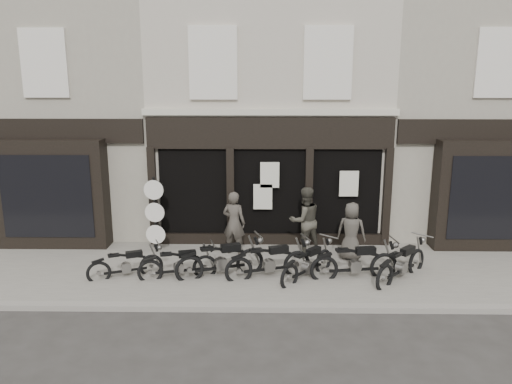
{
  "coord_description": "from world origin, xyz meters",
  "views": [
    {
      "loc": [
        -0.19,
        -11.38,
        5.05
      ],
      "look_at": [
        -0.38,
        1.6,
        2.02
      ],
      "focal_mm": 35.0,
      "sensor_mm": 36.0,
      "label": 1
    }
  ],
  "objects_px": {
    "man_left": "(234,223)",
    "man_right": "(351,231)",
    "motorcycle_5": "(355,265)",
    "motorcycle_4": "(308,266)",
    "motorcycle_6": "(402,267)",
    "motorcycle_2": "(221,263)",
    "advert_sign_post": "(155,218)",
    "motorcycle_1": "(179,267)",
    "motorcycle_0": "(126,267)",
    "man_centre": "(305,220)",
    "motorcycle_3": "(269,265)"
  },
  "relations": [
    {
      "from": "man_left",
      "to": "man_right",
      "type": "distance_m",
      "value": 3.25
    },
    {
      "from": "motorcycle_3",
      "to": "man_right",
      "type": "height_order",
      "value": "man_right"
    },
    {
      "from": "motorcycle_4",
      "to": "motorcycle_6",
      "type": "bearing_deg",
      "value": -49.94
    },
    {
      "from": "motorcycle_4",
      "to": "advert_sign_post",
      "type": "relative_size",
      "value": 0.73
    },
    {
      "from": "man_centre",
      "to": "motorcycle_3",
      "type": "bearing_deg",
      "value": 39.32
    },
    {
      "from": "man_right",
      "to": "motorcycle_5",
      "type": "bearing_deg",
      "value": 104.77
    },
    {
      "from": "motorcycle_3",
      "to": "advert_sign_post",
      "type": "xyz_separation_m",
      "value": [
        -3.22,
        1.73,
        0.69
      ]
    },
    {
      "from": "motorcycle_4",
      "to": "man_right",
      "type": "xyz_separation_m",
      "value": [
        1.28,
        1.25,
        0.53
      ]
    },
    {
      "from": "man_left",
      "to": "advert_sign_post",
      "type": "bearing_deg",
      "value": 15.48
    },
    {
      "from": "motorcycle_0",
      "to": "man_right",
      "type": "distance_m",
      "value": 6.01
    },
    {
      "from": "motorcycle_2",
      "to": "motorcycle_4",
      "type": "relative_size",
      "value": 1.32
    },
    {
      "from": "man_left",
      "to": "man_right",
      "type": "bearing_deg",
      "value": -169.33
    },
    {
      "from": "motorcycle_2",
      "to": "motorcycle_3",
      "type": "xyz_separation_m",
      "value": [
        1.21,
        -0.05,
        -0.01
      ]
    },
    {
      "from": "motorcycle_2",
      "to": "advert_sign_post",
      "type": "xyz_separation_m",
      "value": [
        -2.0,
        1.68,
        0.68
      ]
    },
    {
      "from": "motorcycle_2",
      "to": "man_centre",
      "type": "xyz_separation_m",
      "value": [
        2.23,
        1.68,
        0.64
      ]
    },
    {
      "from": "motorcycle_1",
      "to": "motorcycle_5",
      "type": "bearing_deg",
      "value": -13.83
    },
    {
      "from": "motorcycle_1",
      "to": "man_centre",
      "type": "relative_size",
      "value": 1.02
    },
    {
      "from": "motorcycle_0",
      "to": "motorcycle_4",
      "type": "relative_size",
      "value": 1.06
    },
    {
      "from": "motorcycle_3",
      "to": "motorcycle_6",
      "type": "distance_m",
      "value": 3.3
    },
    {
      "from": "man_left",
      "to": "motorcycle_3",
      "type": "bearing_deg",
      "value": 138.53
    },
    {
      "from": "motorcycle_2",
      "to": "man_right",
      "type": "distance_m",
      "value": 3.69
    },
    {
      "from": "motorcycle_0",
      "to": "motorcycle_1",
      "type": "bearing_deg",
      "value": -24.02
    },
    {
      "from": "motorcycle_2",
      "to": "man_left",
      "type": "distance_m",
      "value": 1.71
    },
    {
      "from": "motorcycle_4",
      "to": "motorcycle_1",
      "type": "bearing_deg",
      "value": 132.96
    },
    {
      "from": "motorcycle_3",
      "to": "man_left",
      "type": "relative_size",
      "value": 1.2
    },
    {
      "from": "motorcycle_0",
      "to": "motorcycle_2",
      "type": "relative_size",
      "value": 0.81
    },
    {
      "from": "motorcycle_2",
      "to": "motorcycle_3",
      "type": "height_order",
      "value": "motorcycle_2"
    },
    {
      "from": "motorcycle_6",
      "to": "advert_sign_post",
      "type": "relative_size",
      "value": 0.75
    },
    {
      "from": "motorcycle_2",
      "to": "motorcycle_5",
      "type": "bearing_deg",
      "value": -20.91
    },
    {
      "from": "motorcycle_5",
      "to": "man_left",
      "type": "bearing_deg",
      "value": 143.27
    },
    {
      "from": "motorcycle_6",
      "to": "man_right",
      "type": "distance_m",
      "value": 1.76
    },
    {
      "from": "motorcycle_0",
      "to": "motorcycle_6",
      "type": "distance_m",
      "value": 6.9
    },
    {
      "from": "motorcycle_3",
      "to": "man_left",
      "type": "distance_m",
      "value": 2.0
    },
    {
      "from": "advert_sign_post",
      "to": "man_left",
      "type": "bearing_deg",
      "value": 0.32
    },
    {
      "from": "motorcycle_0",
      "to": "motorcycle_3",
      "type": "height_order",
      "value": "motorcycle_3"
    },
    {
      "from": "motorcycle_2",
      "to": "motorcycle_5",
      "type": "xyz_separation_m",
      "value": [
        3.37,
        -0.08,
        -0.01
      ]
    },
    {
      "from": "motorcycle_2",
      "to": "motorcycle_0",
      "type": "bearing_deg",
      "value": 162.65
    },
    {
      "from": "motorcycle_2",
      "to": "man_left",
      "type": "xyz_separation_m",
      "value": [
        0.24,
        1.59,
        0.58
      ]
    },
    {
      "from": "man_left",
      "to": "man_right",
      "type": "height_order",
      "value": "man_left"
    },
    {
      "from": "motorcycle_5",
      "to": "man_centre",
      "type": "xyz_separation_m",
      "value": [
        -1.14,
        1.76,
        0.65
      ]
    },
    {
      "from": "motorcycle_5",
      "to": "man_right",
      "type": "height_order",
      "value": "man_right"
    },
    {
      "from": "man_centre",
      "to": "man_right",
      "type": "bearing_deg",
      "value": 137.79
    },
    {
      "from": "motorcycle_6",
      "to": "motorcycle_0",
      "type": "bearing_deg",
      "value": 134.72
    },
    {
      "from": "motorcycle_3",
      "to": "man_centre",
      "type": "height_order",
      "value": "man_centre"
    },
    {
      "from": "motorcycle_5",
      "to": "man_right",
      "type": "xyz_separation_m",
      "value": [
        0.09,
        1.27,
        0.49
      ]
    },
    {
      "from": "man_left",
      "to": "advert_sign_post",
      "type": "distance_m",
      "value": 2.25
    },
    {
      "from": "motorcycle_6",
      "to": "man_right",
      "type": "bearing_deg",
      "value": 83.67
    },
    {
      "from": "motorcycle_1",
      "to": "man_centre",
      "type": "distance_m",
      "value": 3.82
    },
    {
      "from": "motorcycle_3",
      "to": "motorcycle_4",
      "type": "relative_size",
      "value": 1.29
    },
    {
      "from": "motorcycle_4",
      "to": "motorcycle_5",
      "type": "relative_size",
      "value": 0.74
    }
  ]
}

